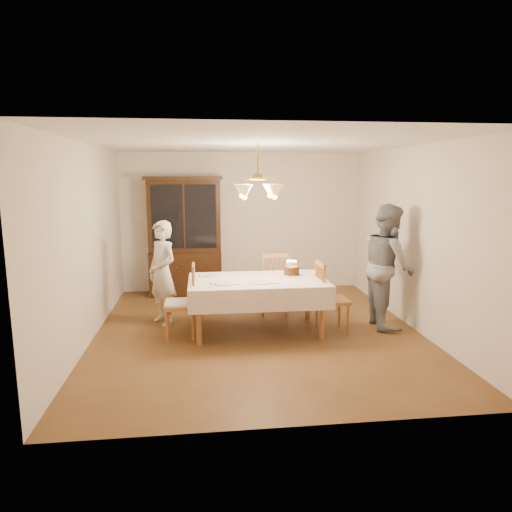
{
  "coord_description": "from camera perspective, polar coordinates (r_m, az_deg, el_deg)",
  "views": [
    {
      "loc": [
        -0.76,
        -6.12,
        2.18
      ],
      "look_at": [
        0.0,
        0.2,
        1.05
      ],
      "focal_mm": 32.0,
      "sensor_mm": 36.0,
      "label": 1
    }
  ],
  "objects": [
    {
      "name": "china_hutch",
      "position": [
        8.45,
        -8.87,
        2.21
      ],
      "size": [
        1.38,
        0.54,
        2.16
      ],
      "color": "black",
      "rests_on": "ground"
    },
    {
      "name": "place_setting_near_right",
      "position": [
        6.1,
        1.07,
        -3.34
      ],
      "size": [
        0.38,
        0.23,
        0.02
      ],
      "color": "white",
      "rests_on": "dining_table"
    },
    {
      "name": "place_setting_near_left",
      "position": [
        6.06,
        -3.95,
        -3.46
      ],
      "size": [
        0.38,
        0.24,
        0.02
      ],
      "color": "white",
      "rests_on": "dining_table"
    },
    {
      "name": "birthday_cake",
      "position": [
        6.57,
        4.46,
        -1.9
      ],
      "size": [
        0.3,
        0.3,
        0.22
      ],
      "color": "white",
      "rests_on": "dining_table"
    },
    {
      "name": "chair_far_side",
      "position": [
        7.25,
        2.18,
        -3.79
      ],
      "size": [
        0.44,
        0.42,
        1.0
      ],
      "color": "brown",
      "rests_on": "ground"
    },
    {
      "name": "adult_in_grey",
      "position": [
        6.85,
        16.14,
        -1.16
      ],
      "size": [
        0.71,
        0.9,
        1.79
      ],
      "primitive_type": "imported",
      "rotation": [
        0.0,
        0.0,
        1.53
      ],
      "color": "slate",
      "rests_on": "ground"
    },
    {
      "name": "elderly_woman",
      "position": [
        6.84,
        -11.61,
        -2.07
      ],
      "size": [
        0.63,
        0.67,
        1.53
      ],
      "primitive_type": "imported",
      "rotation": [
        0.0,
        0.0,
        -0.92
      ],
      "color": "beige",
      "rests_on": "ground"
    },
    {
      "name": "chandelier",
      "position": [
        6.17,
        0.22,
        8.18
      ],
      "size": [
        0.62,
        0.62,
        0.73
      ],
      "color": "#BF8C3F",
      "rests_on": "ground"
    },
    {
      "name": "chair_left_end",
      "position": [
        6.28,
        -9.39,
        -6.02
      ],
      "size": [
        0.42,
        0.44,
        1.0
      ],
      "color": "brown",
      "rests_on": "ground"
    },
    {
      "name": "room_shell",
      "position": [
        6.19,
        0.22,
        4.52
      ],
      "size": [
        5.0,
        5.0,
        5.0
      ],
      "color": "white",
      "rests_on": "ground"
    },
    {
      "name": "ground",
      "position": [
        6.54,
        0.21,
        -9.41
      ],
      "size": [
        5.0,
        5.0,
        0.0
      ],
      "primitive_type": "plane",
      "color": "#533317",
      "rests_on": "ground"
    },
    {
      "name": "dining_table",
      "position": [
        6.34,
        0.22,
        -3.58
      ],
      "size": [
        1.9,
        1.1,
        0.76
      ],
      "color": "brown",
      "rests_on": "ground"
    },
    {
      "name": "chair_right_end",
      "position": [
        6.51,
        9.43,
        -5.55
      ],
      "size": [
        0.43,
        0.45,
        1.0
      ],
      "color": "brown",
      "rests_on": "ground"
    },
    {
      "name": "place_setting_far_left",
      "position": [
        6.56,
        -5.54,
        -2.42
      ],
      "size": [
        0.38,
        0.24,
        0.02
      ],
      "color": "white",
      "rests_on": "dining_table"
    }
  ]
}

